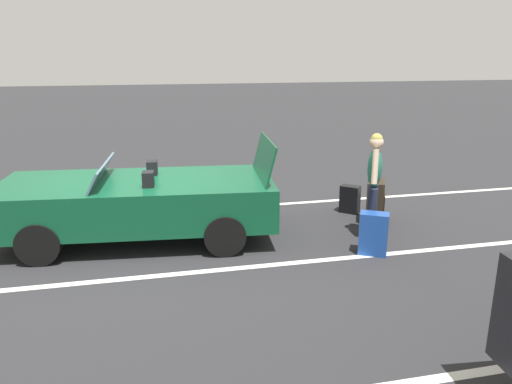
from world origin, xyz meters
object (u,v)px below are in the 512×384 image
suitcase_medium_bright (374,234)px  traveler_person (374,180)px  suitcase_large_black (375,202)px  convertible_car (125,203)px  suitcase_small_carryon (350,199)px

suitcase_medium_bright → traveler_person: traveler_person is taller
suitcase_large_black → suitcase_medium_bright: suitcase_large_black is taller
suitcase_large_black → suitcase_medium_bright: bearing=-89.8°
suitcase_large_black → suitcase_medium_bright: (0.63, 1.25, -0.06)m
suitcase_large_black → traveler_person: traveler_person is taller
convertible_car → suitcase_large_black: 4.11m
suitcase_large_black → suitcase_medium_bright: size_ratio=1.66×
suitcase_large_black → traveler_person: (0.36, 0.61, 0.56)m
suitcase_small_carryon → suitcase_medium_bright: bearing=29.3°
convertible_car → suitcase_small_carryon: bearing=-167.4°
suitcase_large_black → traveler_person: 0.90m
convertible_car → traveler_person: bearing=174.2°
convertible_car → suitcase_small_carryon: 3.96m
suitcase_medium_bright → suitcase_small_carryon: 1.93m
convertible_car → suitcase_large_black: bearing=-176.4°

